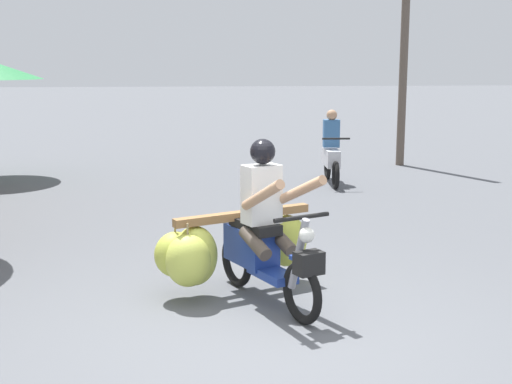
{
  "coord_description": "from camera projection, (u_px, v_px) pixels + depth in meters",
  "views": [
    {
      "loc": [
        -0.64,
        -5.44,
        2.28
      ],
      "look_at": [
        0.11,
        1.84,
        0.9
      ],
      "focal_mm": 48.42,
      "sensor_mm": 36.0,
      "label": 1
    }
  ],
  "objects": [
    {
      "name": "ground_plane",
      "position": [
        265.0,
        337.0,
        5.81
      ],
      "size": [
        120.0,
        120.0,
        0.0
      ],
      "primitive_type": "plane",
      "color": "#56595E"
    },
    {
      "name": "motorbike_main_loaded",
      "position": [
        234.0,
        245.0,
        6.7
      ],
      "size": [
        1.7,
        1.74,
        1.58
      ],
      "color": "black",
      "rests_on": "ground"
    },
    {
      "name": "motorbike_distant_ahead_left",
      "position": [
        331.0,
        154.0,
        13.06
      ],
      "size": [
        0.5,
        1.62,
        1.4
      ],
      "color": "black",
      "rests_on": "ground"
    },
    {
      "name": "utility_pole",
      "position": [
        405.0,
        24.0,
        14.93
      ],
      "size": [
        0.18,
        0.18,
        6.18
      ],
      "primitive_type": "cylinder",
      "color": "brown",
      "rests_on": "ground"
    }
  ]
}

